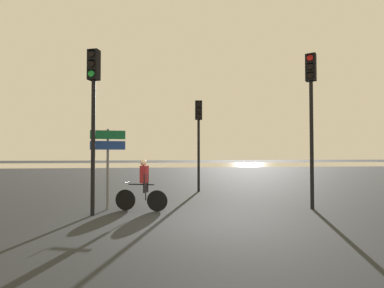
{
  "coord_description": "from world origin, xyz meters",
  "views": [
    {
      "loc": [
        -0.96,
        -7.8,
        1.85
      ],
      "look_at": [
        0.5,
        5.0,
        2.2
      ],
      "focal_mm": 28.0,
      "sensor_mm": 36.0,
      "label": 1
    }
  ],
  "objects_px": {
    "direction_sign_post": "(108,154)",
    "cyclist": "(143,185)",
    "traffic_light_near_left": "(93,101)",
    "traffic_light_center": "(199,128)",
    "traffic_light_near_right": "(311,102)"
  },
  "relations": [
    {
      "from": "direction_sign_post",
      "to": "traffic_light_near_right",
      "type": "bearing_deg",
      "value": 165.87
    },
    {
      "from": "traffic_light_near_right",
      "to": "cyclist",
      "type": "bearing_deg",
      "value": 35.34
    },
    {
      "from": "traffic_light_near_left",
      "to": "cyclist",
      "type": "height_order",
      "value": "traffic_light_near_left"
    },
    {
      "from": "traffic_light_center",
      "to": "direction_sign_post",
      "type": "relative_size",
      "value": 1.65
    },
    {
      "from": "traffic_light_center",
      "to": "direction_sign_post",
      "type": "bearing_deg",
      "value": 52.88
    },
    {
      "from": "traffic_light_near_left",
      "to": "traffic_light_center",
      "type": "bearing_deg",
      "value": -108.21
    },
    {
      "from": "direction_sign_post",
      "to": "cyclist",
      "type": "height_order",
      "value": "direction_sign_post"
    },
    {
      "from": "cyclist",
      "to": "direction_sign_post",
      "type": "bearing_deg",
      "value": 90.88
    },
    {
      "from": "traffic_light_near_right",
      "to": "cyclist",
      "type": "relative_size",
      "value": 3.09
    },
    {
      "from": "traffic_light_near_left",
      "to": "traffic_light_near_right",
      "type": "xyz_separation_m",
      "value": [
        6.91,
        0.24,
        0.13
      ]
    },
    {
      "from": "traffic_light_near_left",
      "to": "cyclist",
      "type": "distance_m",
      "value": 2.97
    },
    {
      "from": "traffic_light_center",
      "to": "traffic_light_near_left",
      "type": "height_order",
      "value": "traffic_light_near_left"
    },
    {
      "from": "traffic_light_near_right",
      "to": "direction_sign_post",
      "type": "relative_size",
      "value": 1.96
    },
    {
      "from": "traffic_light_center",
      "to": "traffic_light_near_right",
      "type": "relative_size",
      "value": 0.84
    },
    {
      "from": "direction_sign_post",
      "to": "cyclist",
      "type": "relative_size",
      "value": 1.58
    }
  ]
}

